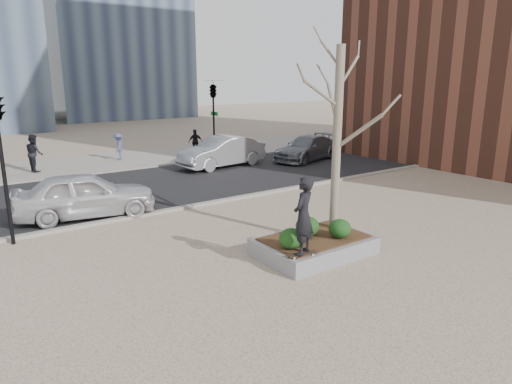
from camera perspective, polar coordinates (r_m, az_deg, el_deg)
ground at (r=11.95m, az=3.68°, el=-8.79°), size 120.00×120.00×0.00m
street at (r=20.31m, az=-14.43°, el=0.49°), size 60.00×8.00×0.02m
far_sidewalk at (r=26.84m, az=-19.94°, el=3.36°), size 60.00×6.00×0.02m
planter at (r=12.48m, az=7.28°, el=-6.75°), size 3.00×2.00×0.45m
planter_mulch at (r=12.40m, az=7.31°, el=-5.69°), size 2.70×1.70×0.04m
sycamore_tree at (r=12.61m, az=10.25°, el=10.01°), size 2.80×2.80×6.60m
shrub_left at (r=11.45m, az=4.43°, el=-5.82°), size 0.62×0.62×0.52m
shrub_middle at (r=12.36m, az=6.43°, el=-4.29°), size 0.64×0.64×0.54m
shrub_right at (r=12.37m, az=10.44°, el=-4.52°), size 0.60×0.60×0.51m
skateboard at (r=11.17m, az=5.81°, el=-7.82°), size 0.80×0.34×0.08m
skateboarder at (r=10.84m, az=5.94°, el=-2.98°), size 0.83×0.72×1.90m
police_car at (r=16.45m, az=-20.56°, el=-0.32°), size 4.83×2.68×1.56m
car_silver at (r=24.25m, az=-4.28°, el=5.03°), size 5.01×2.25×1.60m
car_third at (r=26.36m, az=6.34°, el=5.47°), size 5.06×3.08×1.37m
pedestrian_a at (r=25.48m, az=-25.96°, el=4.40°), size 0.81×0.98×1.87m
pedestrian_b at (r=27.41m, az=-16.81°, el=5.46°), size 0.97×1.14×1.53m
pedestrian_c at (r=28.37m, az=-7.58°, el=6.23°), size 0.95×0.50×1.54m
traffic_light_near at (r=14.37m, az=-29.07°, el=2.74°), size 0.60×2.48×4.50m
traffic_light_far at (r=26.86m, az=-5.31°, el=8.98°), size 0.60×2.48×4.50m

